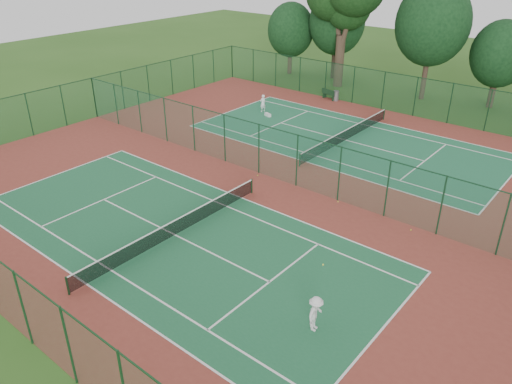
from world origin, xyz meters
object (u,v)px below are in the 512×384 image
player_near (316,314)px  trash_bin (336,96)px  player_far (263,103)px  bench (329,94)px  kit_bag (268,115)px

player_near → trash_bin: size_ratio=1.66×
player_far → bench: player_far is taller
kit_bag → bench: bearing=99.7°
bench → kit_bag: size_ratio=2.35×
player_near → trash_bin: player_near is taller
player_far → kit_bag: bearing=72.8°
trash_bin → bench: bench is taller
trash_bin → kit_bag: trash_bin is taller
player_far → bench: 7.54m
player_far → kit_bag: (1.16, -0.75, -0.66)m
player_near → kit_bag: (-18.12, 20.00, -0.68)m
player_near → bench: (-16.68, 27.82, -0.29)m
bench → kit_bag: bench is taller
player_near → player_far: (-19.28, 20.75, -0.02)m
player_near → trash_bin: (-15.92, 27.90, -0.33)m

